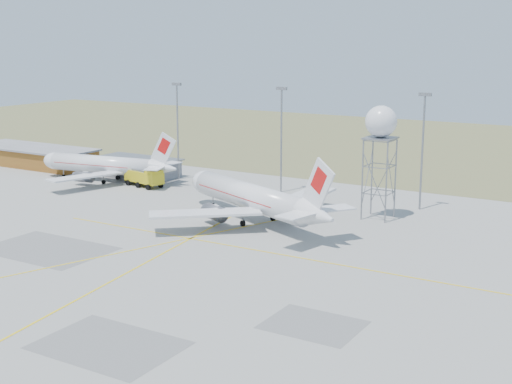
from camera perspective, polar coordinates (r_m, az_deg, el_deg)
The scene contains 12 objects.
ground at distance 83.18m, azimuth -14.47°, elevation -9.09°, with size 400.00×400.00×0.00m, color #A3A49E.
grass_strip at distance 203.80m, azimuth 14.69°, elevation 3.50°, with size 400.00×120.00×0.03m, color #626A3A.
building_orange at distance 177.03m, azimuth -17.40°, elevation 2.76°, with size 33.00×12.00×4.30m.
building_grey at distance 157.63m, azimuth -9.55°, elevation 1.96°, with size 19.00×10.00×3.90m.
mast_a at distance 151.45m, azimuth -6.30°, elevation 5.51°, with size 2.20×0.50×20.50m.
mast_b at distance 137.86m, azimuth 2.04°, elevation 4.91°, with size 2.20×0.50×20.50m.
mast_c at distance 126.82m, azimuth 13.20°, elevation 3.94°, with size 2.20×0.50×20.50m.
airliner_main at distance 116.65m, azimuth -0.26°, elevation -0.48°, with size 36.43×33.97×13.01m.
airliner_far at distance 153.06m, azimuth -12.00°, elevation 2.11°, with size 32.77×31.58×11.16m.
radar_tower at distance 119.15m, azimuth 9.88°, elevation 2.86°, with size 5.23×5.23×18.92m.
fire_truck at distance 146.24m, azimuth -8.88°, elevation 1.11°, with size 9.68×5.23×3.70m.
baggage_tug at distance 165.57m, azimuth -15.32°, elevation 1.70°, with size 2.43×2.39×1.55m.
Camera 1 is at (56.17, -53.63, 29.79)m, focal length 50.00 mm.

